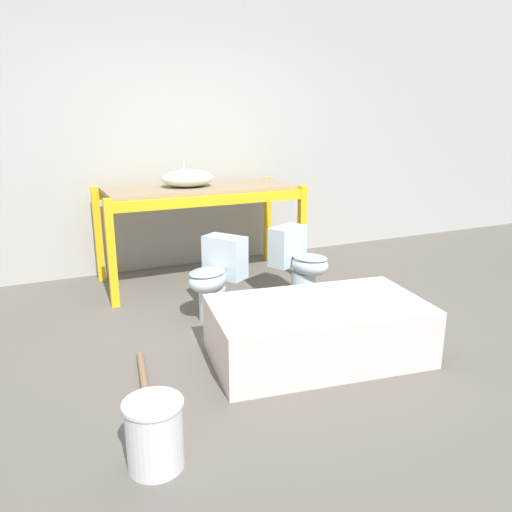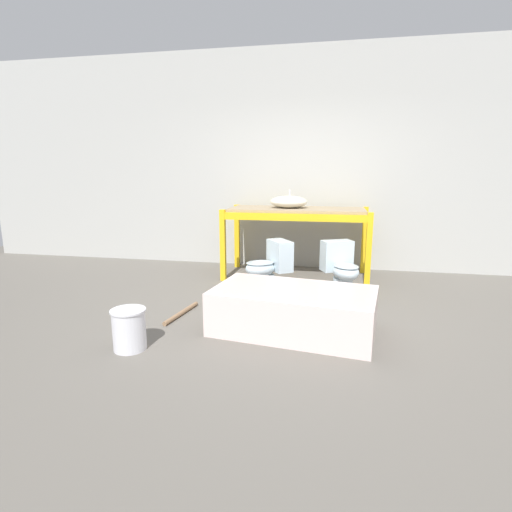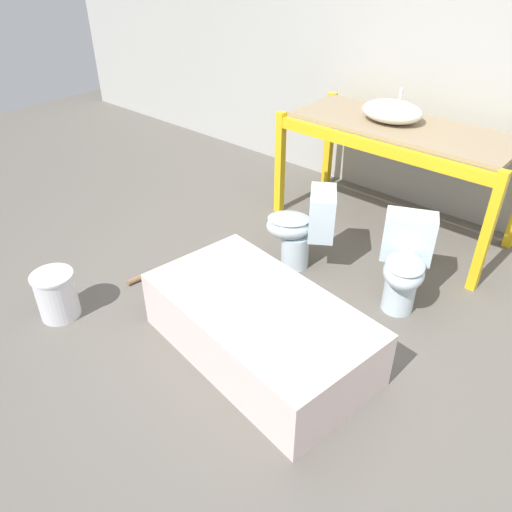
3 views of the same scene
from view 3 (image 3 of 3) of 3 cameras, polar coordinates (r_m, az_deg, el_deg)
The scene contains 9 objects.
ground_plane at distance 3.52m, azimuth 2.57°, elevation -7.24°, with size 12.00×12.00×0.00m, color #666059.
warehouse_wall_rear at distance 4.75m, azimuth 22.37°, elevation 22.84°, with size 10.80×0.08×3.20m.
shelving_rack at distance 4.38m, azimuth 16.16°, elevation 12.57°, with size 1.95×0.87×0.96m.
sink_basin at distance 4.36m, azimuth 15.29°, elevation 15.67°, with size 0.51×0.41×0.25m.
bathtub_main at distance 3.13m, azimuth 0.37°, elevation -7.77°, with size 1.55×0.99×0.40m.
toilet_near at distance 3.59m, azimuth 16.63°, elevation -0.70°, with size 0.50×0.60×0.67m.
toilet_far at distance 3.87m, azimuth 5.42°, elevation 3.36°, with size 0.60×0.54×0.67m.
bucket_white at distance 3.71m, azimuth -21.86°, elevation -4.06°, with size 0.29×0.29×0.35m.
loose_pipe at distance 4.05m, azimuth -10.51°, elevation -1.31°, with size 0.14×0.64×0.05m.
Camera 3 is at (1.64, -2.11, 2.30)m, focal length 35.00 mm.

